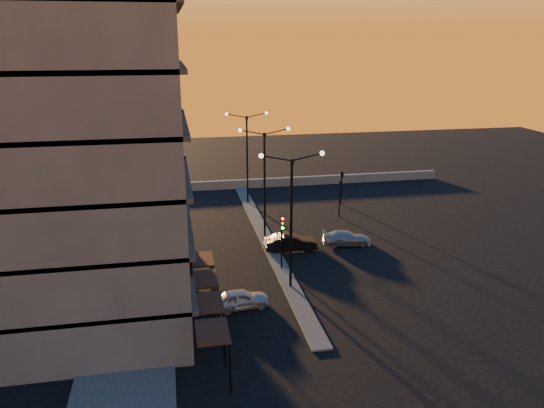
{
  "coord_description": "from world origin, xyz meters",
  "views": [
    {
      "loc": [
        -7.57,
        -32.37,
        16.38
      ],
      "look_at": [
        -0.02,
        6.62,
        4.02
      ],
      "focal_mm": 35.0,
      "sensor_mm": 36.0,
      "label": 1
    }
  ],
  "objects_px": {
    "car_hatchback": "(241,299)",
    "car_sedan": "(291,242)",
    "traffic_light_main": "(282,234)",
    "car_wagon": "(347,238)",
    "streetlamp_mid": "(265,174)"
  },
  "relations": [
    {
      "from": "traffic_light_main",
      "to": "car_wagon",
      "type": "bearing_deg",
      "value": 32.4
    },
    {
      "from": "streetlamp_mid",
      "to": "car_hatchback",
      "type": "xyz_separation_m",
      "value": [
        -3.75,
        -12.23,
        -4.97
      ]
    },
    {
      "from": "car_sedan",
      "to": "traffic_light_main",
      "type": "bearing_deg",
      "value": 159.84
    },
    {
      "from": "traffic_light_main",
      "to": "car_sedan",
      "type": "distance_m",
      "value": 4.55
    },
    {
      "from": "streetlamp_mid",
      "to": "car_hatchback",
      "type": "bearing_deg",
      "value": -107.03
    },
    {
      "from": "streetlamp_mid",
      "to": "traffic_light_main",
      "type": "relative_size",
      "value": 2.24
    },
    {
      "from": "car_hatchback",
      "to": "traffic_light_main",
      "type": "bearing_deg",
      "value": -42.67
    },
    {
      "from": "traffic_light_main",
      "to": "car_wagon",
      "type": "distance_m",
      "value": 7.89
    },
    {
      "from": "traffic_light_main",
      "to": "car_hatchback",
      "type": "relative_size",
      "value": 1.17
    },
    {
      "from": "traffic_light_main",
      "to": "car_hatchback",
      "type": "xyz_separation_m",
      "value": [
        -3.75,
        -5.1,
        -2.27
      ]
    },
    {
      "from": "car_hatchback",
      "to": "car_sedan",
      "type": "distance_m",
      "value": 10.25
    },
    {
      "from": "car_hatchback",
      "to": "car_wagon",
      "type": "relative_size",
      "value": 0.9
    },
    {
      "from": "streetlamp_mid",
      "to": "car_sedan",
      "type": "height_order",
      "value": "streetlamp_mid"
    },
    {
      "from": "car_hatchback",
      "to": "car_sedan",
      "type": "relative_size",
      "value": 0.86
    },
    {
      "from": "traffic_light_main",
      "to": "car_sedan",
      "type": "relative_size",
      "value": 1.01
    }
  ]
}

